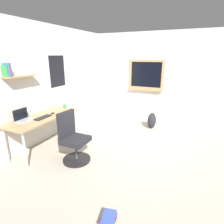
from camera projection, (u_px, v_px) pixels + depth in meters
name	position (u px, v px, depth m)	size (l,w,h in m)	color
ground_plane	(147.00, 154.00, 3.75)	(5.20, 5.20, 0.00)	#ADA393
wall_back	(48.00, 83.00, 4.33)	(5.00, 0.30, 2.60)	silver
wall_right	(169.00, 77.00, 5.50)	(0.22, 5.00, 2.60)	silver
desk	(43.00, 119.00, 3.81)	(1.57, 0.61, 0.72)	tan
office_chair	(73.00, 140.00, 3.43)	(0.52, 0.52, 0.95)	black
laptop	(23.00, 118.00, 3.53)	(0.31, 0.21, 0.23)	#ADAFB5
keyboard	(43.00, 117.00, 3.69)	(0.37, 0.13, 0.02)	black
computer_mouse	(53.00, 113.00, 3.93)	(0.10, 0.06, 0.03)	#262628
coffee_mug	(65.00, 106.00, 4.36)	(0.08, 0.08, 0.09)	#338C4C
backpack	(152.00, 120.00, 5.03)	(0.32, 0.22, 0.43)	#232328
book_stack_on_floor	(108.00, 220.00, 2.17)	(0.25, 0.20, 0.14)	black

